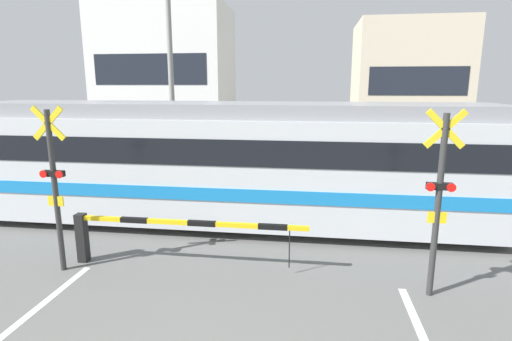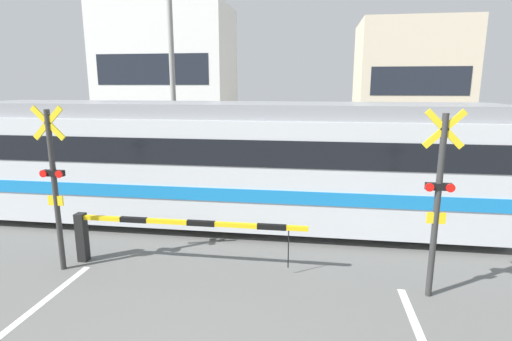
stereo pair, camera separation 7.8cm
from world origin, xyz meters
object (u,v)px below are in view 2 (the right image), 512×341
Objects in this scene: commuter_train at (227,160)px; crossing_barrier_far at (328,173)px; crossing_signal_left at (54,182)px; crossing_signal_right at (438,197)px; crossing_barrier_near at (145,229)px.

commuter_train is 2.83× the size of crossing_barrier_far.
commuter_train is at bearing 50.41° from crossing_signal_left.
crossing_signal_left reaches higher than crossing_barrier_far.
commuter_train is at bearing 143.19° from crossing_signal_right.
crossing_signal_left and crossing_signal_right have the same top height.
crossing_signal_right reaches higher than crossing_barrier_far.
crossing_barrier_near is 1.46× the size of crossing_signal_left.
crossing_signal_left is (-2.79, -3.37, 0.10)m from commuter_train.
commuter_train is 5.62m from crossing_signal_right.
commuter_train reaches higher than crossing_barrier_far.
crossing_signal_right is (1.66, -6.57, 1.07)m from crossing_barrier_far.
commuter_train reaches higher than crossing_barrier_near.
crossing_barrier_near is at bearing -111.11° from commuter_train.
commuter_train is at bearing 68.89° from crossing_barrier_near.
crossing_signal_right is (4.50, -3.37, 0.10)m from commuter_train.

